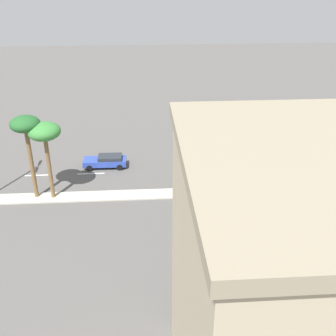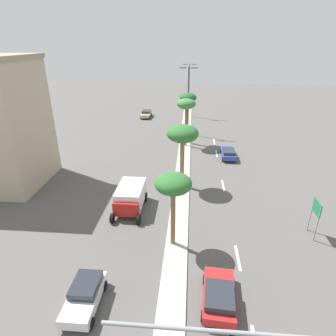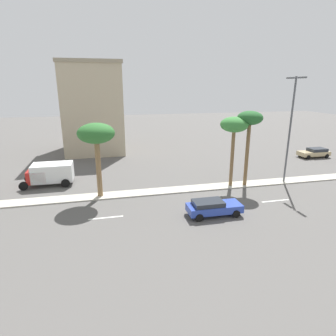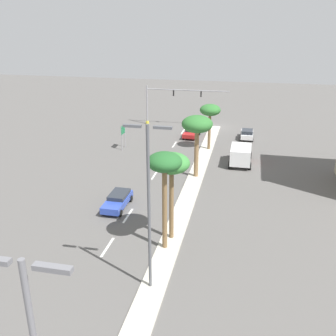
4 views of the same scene
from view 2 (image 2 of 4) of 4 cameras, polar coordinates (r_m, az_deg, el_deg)
ground_plane at (r=38.26m, az=3.09°, el=0.79°), size 160.00×160.00×0.00m
median_curb at (r=45.91m, az=3.43°, el=4.93°), size 1.80×74.10×0.12m
lane_stripe_right at (r=23.39m, az=13.87°, el=-17.10°), size 0.20×2.80×0.01m
lane_stripe_center at (r=33.21m, az=11.02°, el=-3.47°), size 0.20×2.80×0.01m
lane_stripe_mid at (r=42.50m, az=9.73°, el=2.92°), size 0.20×2.80×0.01m
lane_stripe_inboard at (r=47.51m, az=9.25°, el=5.26°), size 0.20×2.80×0.01m
directional_road_sign at (r=26.46m, az=27.63°, el=-7.72°), size 0.10×1.56×3.33m
palm_tree_mid at (r=21.02m, az=1.06°, el=-3.53°), size 2.80×2.80×6.21m
palm_tree_front at (r=30.27m, az=2.96°, el=6.61°), size 3.41×3.41×7.05m
palm_tree_trailing at (r=43.37m, az=3.71°, el=12.50°), size 2.84×2.84×7.29m
palm_tree_near at (r=44.80m, az=4.05°, el=13.53°), size 2.58×2.58×7.86m
street_lamp_mid at (r=49.63m, az=4.04°, el=14.17°), size 2.90×0.24×11.20m
street_lamp_rear at (r=62.55m, az=4.27°, el=16.07°), size 2.90×0.24×10.83m
sedan_red_near at (r=19.56m, az=10.22°, el=-23.92°), size 2.33×4.24×1.34m
sedan_tan_center at (r=62.79m, az=-4.41°, el=10.84°), size 2.07×4.58×1.37m
sedan_blue_left at (r=41.01m, az=12.01°, el=3.01°), size 1.93×4.53×1.31m
sedan_white_inboard at (r=19.93m, az=-16.40°, el=-23.30°), size 1.93×3.92×1.49m
box_truck at (r=27.87m, az=-7.63°, el=-5.91°), size 2.70×5.29×2.34m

